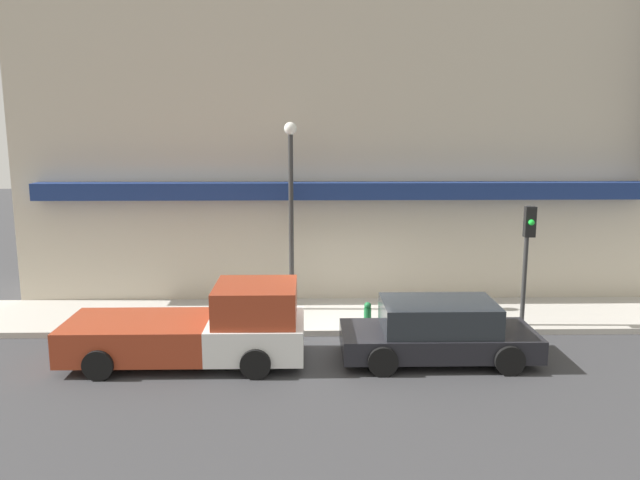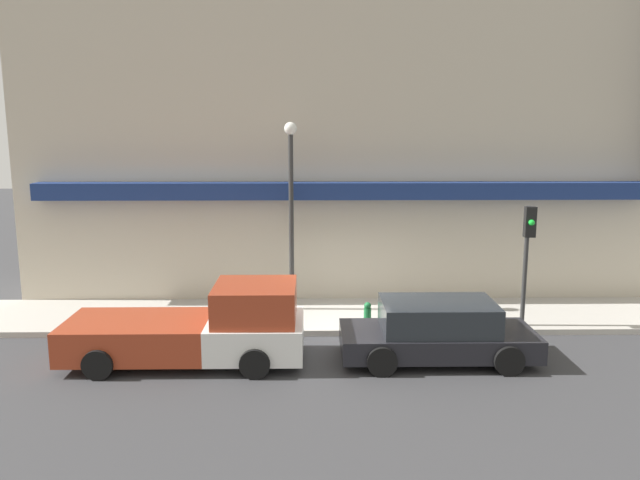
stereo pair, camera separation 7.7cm
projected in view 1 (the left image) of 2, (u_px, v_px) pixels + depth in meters
The scene contains 8 objects.
ground_plane at pixel (347, 336), 16.42m from camera, with size 80.00×80.00×0.00m, color #38383A.
sidewalk at pixel (344, 316), 17.94m from camera, with size 36.00×3.12×0.16m.
building at pixel (340, 150), 20.10m from camera, with size 19.80×3.80×10.16m.
pickup_truck at pixel (202, 329), 14.52m from camera, with size 5.51×2.29×1.86m.
parked_car at pixel (438, 331), 14.65m from camera, with size 4.54×2.11×1.43m.
fire_hydrant at pixel (368, 313), 16.84m from camera, with size 0.20×0.20×0.63m.
street_lamp at pixel (291, 194), 17.74m from camera, with size 0.36×0.36×5.41m.
traffic_light at pixel (527, 244), 16.38m from camera, with size 0.28×0.42×3.25m.
Camera 1 is at (-1.04, -15.68, 5.45)m, focal length 35.00 mm.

